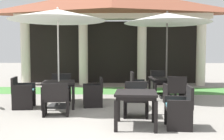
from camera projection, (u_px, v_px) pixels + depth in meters
name	position (u px, v px, depth m)	size (l,w,h in m)	color
ground_plane	(103.00, 137.00, 4.96)	(60.00, 60.00, 0.00)	gray
background_pavilion	(113.00, 11.00, 12.30)	(9.42, 2.65, 4.48)	beige
lawn_strip	(111.00, 91.00, 10.67)	(11.22, 1.86, 0.01)	#47843D
patio_table_near_foreground	(166.00, 80.00, 8.95)	(1.12, 1.12, 0.70)	black
patio_umbrella_near_foreground	(167.00, 19.00, 8.80)	(2.90, 2.90, 2.93)	#2D2D2D
patio_chair_near_foreground_west	(137.00, 86.00, 8.90)	(0.55, 0.62, 0.91)	black
patio_chair_near_foreground_north	(159.00, 83.00, 9.94)	(0.64, 0.62, 0.86)	black
patio_chair_near_foreground_south	(175.00, 91.00, 7.99)	(0.63, 0.60, 0.85)	black
patio_table_mid_left	(136.00, 97.00, 5.55)	(0.91, 0.91, 0.75)	black
patio_chair_mid_left_north	(136.00, 100.00, 6.47)	(0.62, 0.57, 0.84)	black
patio_chair_mid_left_east	(180.00, 109.00, 5.48)	(0.56, 0.60, 0.88)	black
patio_table_mid_right	(59.00, 85.00, 7.53)	(1.02, 1.02, 0.74)	black
patio_umbrella_mid_right	(58.00, 16.00, 7.39)	(2.68, 2.68, 2.83)	#2D2D2D
patio_chair_mid_right_south	(56.00, 100.00, 6.56)	(0.70, 0.58, 0.82)	black
patio_chair_mid_right_west	(23.00, 93.00, 7.42)	(0.64, 0.67, 0.87)	black
patio_chair_mid_right_north	(61.00, 88.00, 8.54)	(0.70, 0.60, 0.86)	black
patio_chair_mid_right_east	(94.00, 93.00, 7.68)	(0.63, 0.63, 0.83)	black
terracotta_urn	(127.00, 91.00, 9.39)	(0.24, 0.24, 0.43)	brown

